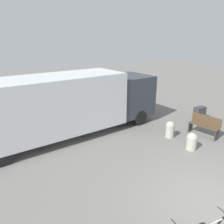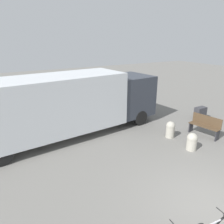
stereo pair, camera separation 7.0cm
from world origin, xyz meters
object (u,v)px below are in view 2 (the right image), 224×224
(bollard_far_bench, at_px, (170,129))
(utility_box, at_px, (200,113))
(delivery_truck, at_px, (63,104))
(park_bench, at_px, (205,125))
(bollard_near_bench, at_px, (192,141))

(bollard_far_bench, relative_size, utility_box, 1.08)
(delivery_truck, relative_size, park_bench, 6.66)
(bollard_near_bench, height_order, bollard_far_bench, bollard_far_bench)
(delivery_truck, distance_m, bollard_far_bench, 5.15)
(delivery_truck, bearing_deg, bollard_near_bench, -49.18)
(park_bench, height_order, utility_box, park_bench)
(park_bench, bearing_deg, delivery_truck, 50.70)
(delivery_truck, distance_m, park_bench, 6.79)
(bollard_near_bench, bearing_deg, utility_box, 34.51)
(delivery_truck, height_order, utility_box, delivery_truck)
(delivery_truck, height_order, bollard_near_bench, delivery_truck)
(bollard_far_bench, xyz_separation_m, utility_box, (3.22, 0.92, -0.06))
(delivery_truck, height_order, park_bench, delivery_truck)
(bollard_near_bench, bearing_deg, delivery_truck, 136.39)
(delivery_truck, distance_m, bollard_near_bench, 5.89)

